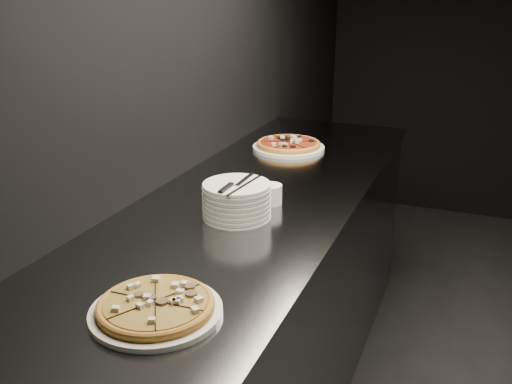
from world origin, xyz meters
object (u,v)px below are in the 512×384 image
at_px(ramekin, 271,194).
at_px(pizza_mushroom, 156,307).
at_px(cutlery, 237,185).
at_px(plate_stack, 237,200).
at_px(counter, 258,300).
at_px(pizza_tomato, 289,145).

bearing_deg(ramekin, pizza_mushroom, -89.60).
relative_size(pizza_mushroom, cutlery, 1.32).
distance_m(plate_stack, cutlery, 0.06).
distance_m(counter, pizza_tomato, 0.77).
relative_size(pizza_tomato, plate_stack, 1.73).
distance_m(pizza_tomato, ramekin, 0.71).
height_order(plate_stack, cutlery, cutlery).
bearing_deg(pizza_mushroom, ramekin, 90.40).
relative_size(pizza_mushroom, ramekin, 3.93).
relative_size(counter, pizza_tomato, 6.31).
distance_m(cutlery, ramekin, 0.20).
xyz_separation_m(pizza_tomato, plate_stack, (0.11, -0.84, 0.04)).
height_order(pizza_tomato, plate_stack, plate_stack).
relative_size(cutlery, ramekin, 2.98).
relative_size(plate_stack, cutlery, 0.94).
relative_size(counter, ramekin, 30.80).
bearing_deg(cutlery, pizza_mushroom, -84.98).
bearing_deg(pizza_tomato, cutlery, -82.19).
relative_size(plate_stack, ramekin, 2.81).
xyz_separation_m(pizza_tomato, ramekin, (0.17, -0.69, 0.02)).
bearing_deg(pizza_tomato, pizza_mushroom, -83.16).
height_order(cutlery, ramekin, cutlery).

